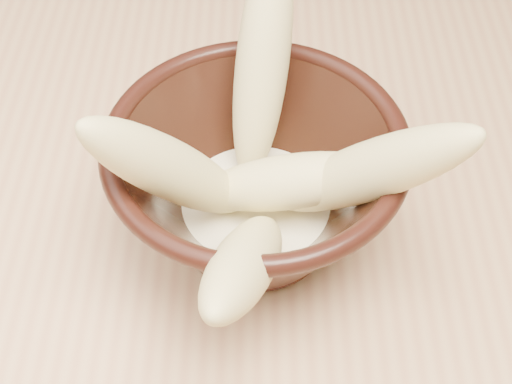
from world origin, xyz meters
TOP-DOWN VIEW (x-y plane):
  - table at (0.00, 0.00)m, footprint 1.20×0.80m
  - bowl at (0.13, -0.05)m, footprint 0.18×0.18m
  - milk_puddle at (0.13, -0.05)m, footprint 0.10×0.10m
  - banana_upright at (0.13, 0.01)m, footprint 0.05×0.11m
  - banana_left at (0.08, -0.07)m, footprint 0.11×0.09m
  - banana_right at (0.19, -0.07)m, footprint 0.13×0.09m
  - banana_across at (0.15, -0.06)m, footprint 0.12×0.04m
  - banana_front at (0.12, -0.12)m, footprint 0.06×0.13m

SIDE VIEW (x-z plane):
  - table at x=0.00m, z-range 0.30..1.05m
  - milk_puddle at x=0.13m, z-range 0.77..0.79m
  - bowl at x=0.13m, z-range 0.76..0.85m
  - banana_across at x=0.15m, z-range 0.79..0.85m
  - banana_front at x=0.12m, z-range 0.77..0.88m
  - banana_right at x=0.19m, z-range 0.77..0.91m
  - banana_left at x=0.08m, z-range 0.78..0.91m
  - banana_upright at x=0.13m, z-range 0.78..0.92m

